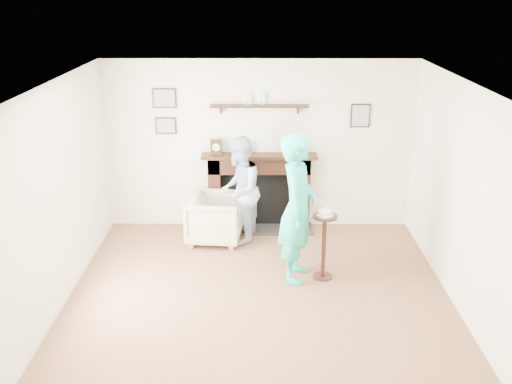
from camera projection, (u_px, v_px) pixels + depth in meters
ground at (259, 312)px, 6.42m from camera, size 5.00×5.00×0.00m
room_shell at (259, 156)px, 6.51m from camera, size 4.54×5.02×2.52m
armchair at (215, 240)px, 8.21m from camera, size 0.82×0.80×0.69m
man at (240, 240)px, 8.21m from camera, size 0.68×0.82×1.53m
woman at (296, 277)px, 7.19m from camera, size 0.57×0.75×1.86m
pedestal_table at (324, 234)px, 6.99m from camera, size 0.30×0.30×0.96m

